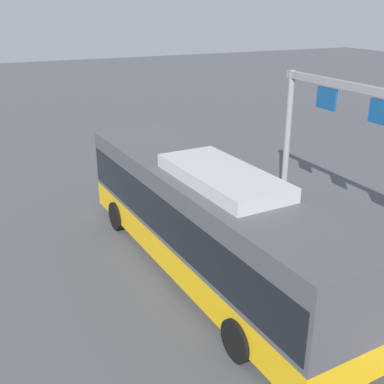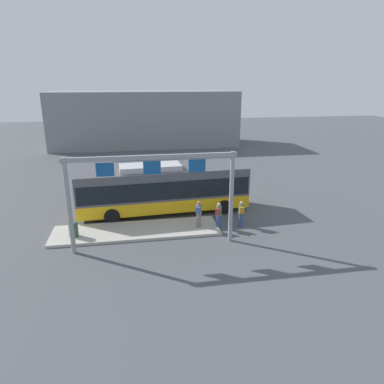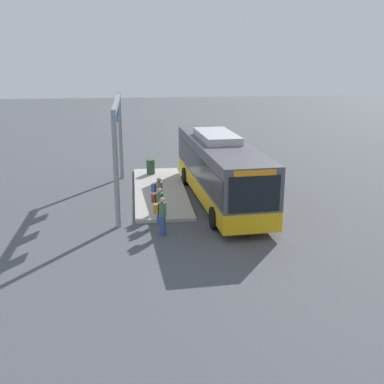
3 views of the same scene
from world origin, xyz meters
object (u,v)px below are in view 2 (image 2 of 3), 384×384
Objects in this scene: bus_main at (164,187)px; person_waiting_mid at (219,215)px; person_boarding at (241,213)px; person_waiting_near at (199,213)px; trash_bin at (73,229)px.

person_waiting_mid is at bearing -50.77° from bus_main.
bus_main reaches higher than person_boarding.
person_waiting_mid is at bearing 100.40° from person_boarding.
bus_main reaches higher than person_waiting_near.
person_waiting_near reaches higher than trash_bin.
person_boarding is at bearing -39.57° from bus_main.
person_waiting_near is at bearing 99.04° from person_boarding.
person_waiting_mid is (1.24, -0.04, -0.16)m from person_waiting_near.
person_boarding is 1.00× the size of person_waiting_mid.
person_waiting_near reaches higher than person_waiting_mid.
bus_main is at bearing 63.35° from person_boarding.
bus_main is 7.00× the size of person_waiting_near.
person_boarding is at bearing -67.35° from person_waiting_near.
bus_main reaches higher than trash_bin.
bus_main is 12.99× the size of trash_bin.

